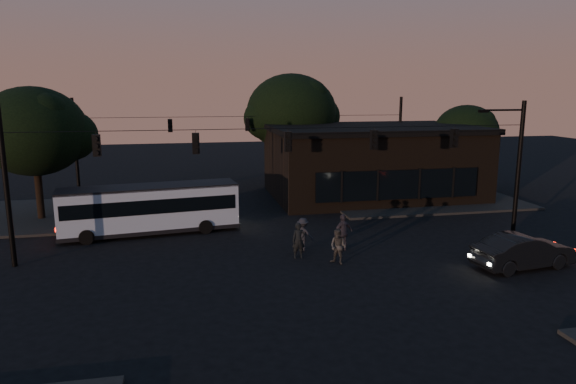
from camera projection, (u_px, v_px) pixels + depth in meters
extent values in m
plane|color=black|center=(306.00, 276.00, 22.61)|extent=(120.00, 120.00, 0.00)
cube|color=black|center=(418.00, 198.00, 38.42)|extent=(14.00, 10.00, 0.15)
cube|color=black|center=(46.00, 215.00, 33.27)|extent=(14.00, 10.00, 0.15)
cube|color=black|center=(371.00, 164.00, 39.27)|extent=(15.00, 10.00, 5.00)
cube|color=black|center=(372.00, 128.00, 38.74)|extent=(15.40, 10.40, 0.40)
cube|color=black|center=(398.00, 185.00, 34.49)|extent=(11.50, 0.18, 2.00)
cylinder|color=black|center=(291.00, 162.00, 44.14)|extent=(0.44, 0.44, 4.00)
ellipsoid|color=black|center=(291.00, 112.00, 43.32)|extent=(7.60, 7.60, 6.46)
cylinder|color=black|center=(464.00, 169.00, 43.17)|extent=(0.44, 0.44, 3.00)
ellipsoid|color=black|center=(466.00, 132.00, 42.55)|extent=(5.20, 5.20, 4.42)
cylinder|color=black|center=(39.00, 192.00, 31.97)|extent=(0.44, 0.44, 3.60)
ellipsoid|color=black|center=(33.00, 131.00, 31.23)|extent=(6.40, 6.40, 5.44)
cylinder|color=black|center=(6.00, 187.00, 23.14)|extent=(0.24, 0.24, 7.50)
cylinder|color=black|center=(518.00, 169.00, 28.29)|extent=(0.24, 0.24, 7.50)
cylinder|color=black|center=(288.00, 128.00, 25.24)|extent=(26.00, 0.03, 0.03)
cube|color=black|center=(97.00, 145.00, 23.58)|extent=(0.34, 0.30, 1.00)
cube|color=black|center=(196.00, 143.00, 24.47)|extent=(0.34, 0.30, 1.00)
cube|color=black|center=(288.00, 142.00, 25.36)|extent=(0.34, 0.30, 1.00)
cube|color=black|center=(374.00, 140.00, 26.26)|extent=(0.34, 0.30, 1.00)
cube|color=black|center=(454.00, 138.00, 27.15)|extent=(0.34, 0.30, 1.00)
cylinder|color=black|center=(76.00, 148.00, 38.51)|extent=(0.24, 0.24, 7.50)
cylinder|color=black|center=(399.00, 141.00, 43.66)|extent=(0.24, 0.24, 7.50)
cylinder|color=black|center=(247.00, 116.00, 40.64)|extent=(26.00, 0.03, 0.03)
cube|color=black|center=(170.00, 126.00, 39.58)|extent=(0.34, 0.30, 1.00)
cube|color=black|center=(247.00, 125.00, 40.77)|extent=(0.34, 0.30, 1.00)
cube|color=black|center=(320.00, 124.00, 41.96)|extent=(0.34, 0.30, 1.00)
cube|color=#A2B3CE|center=(150.00, 207.00, 29.05)|extent=(9.96, 3.48, 2.30)
cube|color=black|center=(150.00, 203.00, 29.00)|extent=(9.57, 3.47, 0.80)
cube|color=black|center=(149.00, 187.00, 28.82)|extent=(9.96, 3.48, 0.13)
cube|color=black|center=(151.00, 228.00, 29.29)|extent=(10.06, 3.55, 0.22)
cylinder|color=black|center=(87.00, 237.00, 27.14)|extent=(0.82, 0.32, 0.80)
cylinder|color=black|center=(88.00, 227.00, 29.20)|extent=(0.82, 0.32, 0.80)
cylinder|color=black|center=(206.00, 227.00, 29.19)|extent=(0.82, 0.32, 0.80)
cylinder|color=black|center=(199.00, 218.00, 31.24)|extent=(0.82, 0.32, 0.80)
imported|color=black|center=(523.00, 251.00, 23.52)|extent=(4.97, 2.27, 1.58)
imported|color=black|center=(299.00, 240.00, 24.90)|extent=(0.66, 0.44, 1.76)
imported|color=#3D3B37|center=(338.00, 247.00, 24.07)|extent=(1.02, 1.02, 1.67)
imported|color=#312C36|center=(343.00, 232.00, 26.03)|extent=(1.21, 0.82, 1.90)
imported|color=black|center=(303.00, 234.00, 26.11)|extent=(1.26, 1.12, 1.69)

